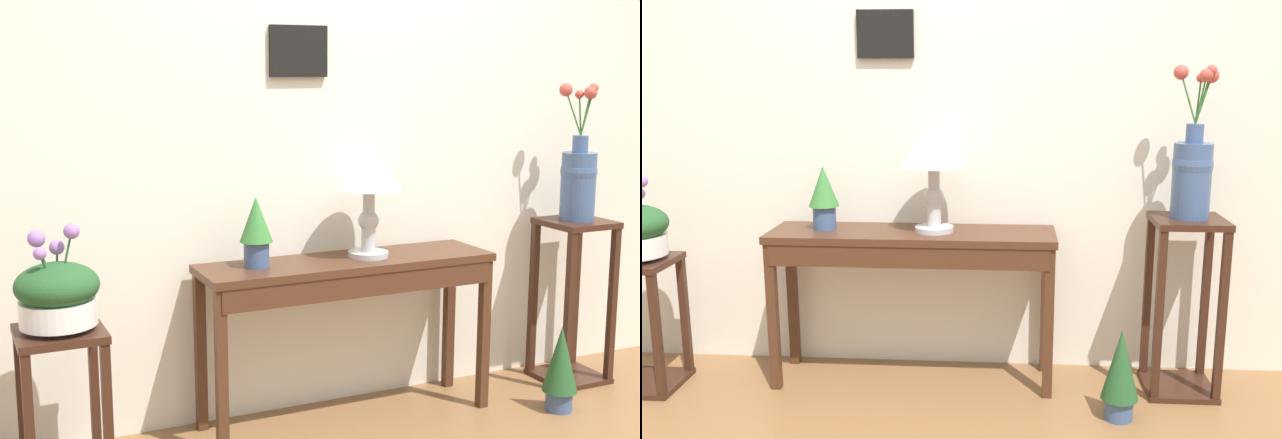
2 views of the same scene
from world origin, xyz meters
TOP-DOWN VIEW (x-y plane):
  - back_wall_with_art at (-0.00, 1.37)m, footprint 9.00×0.13m
  - console_table at (-0.11, 1.07)m, footprint 1.36×0.36m
  - table_lamp at (-0.01, 1.09)m, footprint 0.30×0.30m
  - potted_plant_on_console at (-0.54, 1.11)m, footprint 0.14×0.14m
  - pedestal_stand_left at (-1.39, 0.93)m, footprint 0.32×0.32m
  - planter_bowl_wide_left at (-1.39, 0.93)m, footprint 0.31×0.31m
  - pedestal_stand_right at (1.16, 1.07)m, footprint 0.32×0.32m
  - flower_vase_tall_right at (1.17, 1.07)m, footprint 0.19×0.18m
  - potted_plant_floor at (0.84, 0.75)m, footprint 0.16×0.16m

SIDE VIEW (x-z plane):
  - potted_plant_floor at x=0.84m, z-range 0.02..0.43m
  - pedestal_stand_left at x=-1.39m, z-range 0.00..0.64m
  - pedestal_stand_right at x=1.16m, z-range 0.00..0.84m
  - console_table at x=-0.11m, z-range 0.27..1.02m
  - planter_bowl_wide_left at x=-1.39m, z-range 0.58..0.98m
  - potted_plant_on_console at x=-0.54m, z-range 0.77..1.08m
  - flower_vase_tall_right at x=1.17m, z-range 0.73..1.41m
  - table_lamp at x=-0.01m, z-range 0.87..1.38m
  - back_wall_with_art at x=0.00m, z-range 0.00..2.80m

